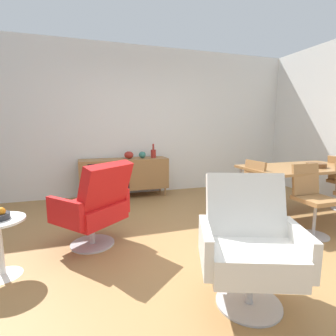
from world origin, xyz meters
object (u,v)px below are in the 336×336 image
(sideboard, at_px, (124,174))
(dining_chair_near_window, at_px, (246,190))
(vase_cobalt, at_px, (142,155))
(wooden_bowl_on_table, at_px, (316,165))
(vase_sculptural_dark, at_px, (153,153))
(vase_ceramic_small, at_px, (129,155))
(dining_table, at_px, (300,170))
(dining_chair_front_left, at_px, (312,197))
(lounge_chair_red, at_px, (95,205))
(armchair_black_shell, at_px, (249,241))

(sideboard, xyz_separation_m, dining_chair_near_window, (1.34, -1.86, 0.03))
(vase_cobalt, relative_size, wooden_bowl_on_table, 0.51)
(vase_sculptural_dark, distance_m, vase_ceramic_small, 0.47)
(vase_ceramic_small, xyz_separation_m, dining_table, (2.14, -1.86, -0.09))
(vase_ceramic_small, xyz_separation_m, dining_chair_front_left, (1.79, -2.42, -0.32))
(dining_table, bearing_deg, vase_cobalt, 135.36)
(dining_chair_near_window, relative_size, dining_chair_front_left, 1.00)
(dining_chair_front_left, bearing_deg, lounge_chair_red, 168.97)
(vase_cobalt, distance_m, armchair_black_shell, 3.23)
(dining_chair_front_left, bearing_deg, vase_sculptural_dark, 118.65)
(dining_chair_near_window, bearing_deg, armchair_black_shell, -123.99)
(vase_cobalt, bearing_deg, vase_sculptural_dark, 0.00)
(dining_chair_front_left, relative_size, armchair_black_shell, 0.90)
(dining_chair_near_window, bearing_deg, lounge_chair_red, -177.77)
(vase_ceramic_small, xyz_separation_m, lounge_chair_red, (-0.71, -1.93, -0.32))
(vase_cobalt, distance_m, dining_chair_near_window, 2.13)
(vase_sculptural_dark, bearing_deg, vase_ceramic_small, 180.00)
(sideboard, distance_m, vase_cobalt, 0.49)
(dining_chair_near_window, bearing_deg, vase_sculptural_dark, 112.84)
(vase_sculptural_dark, height_order, dining_table, vase_sculptural_dark)
(sideboard, xyz_separation_m, vase_sculptural_dark, (0.56, 0.00, 0.37))
(dining_chair_near_window, xyz_separation_m, armchair_black_shell, (-0.91, -1.35, -0.00))
(dining_chair_near_window, height_order, dining_chair_front_left, same)
(dining_chair_near_window, xyz_separation_m, dining_chair_front_left, (0.54, -0.56, 0.00))
(armchair_black_shell, bearing_deg, sideboard, 97.65)
(dining_table, xyz_separation_m, wooden_bowl_on_table, (0.16, -0.12, 0.07))
(sideboard, height_order, wooden_bowl_on_table, wooden_bowl_on_table)
(vase_sculptural_dark, relative_size, lounge_chair_red, 0.28)
(sideboard, bearing_deg, dining_chair_front_left, -52.09)
(vase_sculptural_dark, xyz_separation_m, dining_chair_near_window, (0.78, -1.86, -0.34))
(vase_cobalt, distance_m, lounge_chair_red, 2.18)
(vase_cobalt, xyz_separation_m, vase_sculptural_dark, (0.21, 0.00, 0.02))
(sideboard, relative_size, vase_sculptural_dark, 6.12)
(vase_sculptural_dark, bearing_deg, dining_chair_front_left, -61.35)
(dining_table, distance_m, lounge_chair_red, 2.86)
(sideboard, xyz_separation_m, armchair_black_shell, (0.43, -3.21, 0.03))
(vase_ceramic_small, bearing_deg, dining_table, -41.03)
(lounge_chair_red, distance_m, armchair_black_shell, 1.65)
(armchair_black_shell, bearing_deg, vase_ceramic_small, 96.01)
(lounge_chair_red, bearing_deg, wooden_bowl_on_table, -0.86)
(lounge_chair_red, bearing_deg, vase_cobalt, 63.58)
(vase_sculptural_dark, bearing_deg, wooden_bowl_on_table, -47.18)
(vase_ceramic_small, relative_size, dining_table, 0.11)
(vase_cobalt, height_order, vase_sculptural_dark, vase_sculptural_dark)
(dining_chair_front_left, distance_m, lounge_chair_red, 2.54)
(vase_cobalt, bearing_deg, sideboard, -179.69)
(lounge_chair_red, bearing_deg, armchair_black_shell, -50.74)
(vase_ceramic_small, relative_size, lounge_chair_red, 0.18)
(vase_cobalt, bearing_deg, lounge_chair_red, -116.42)
(dining_table, bearing_deg, armchair_black_shell, -143.16)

